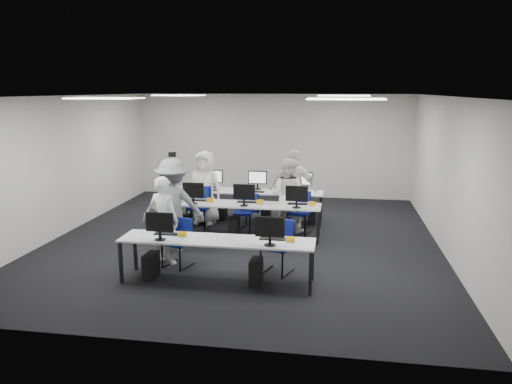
% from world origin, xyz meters
% --- Properties ---
extents(room, '(9.00, 9.02, 3.00)m').
position_xyz_m(room, '(0.00, 0.00, 1.50)').
color(room, black).
rests_on(room, ground).
extents(ceiling_panels, '(5.20, 4.60, 0.02)m').
position_xyz_m(ceiling_panels, '(0.00, 0.00, 2.98)').
color(ceiling_panels, white).
rests_on(ceiling_panels, room).
extents(desk_front, '(3.20, 0.70, 0.73)m').
position_xyz_m(desk_front, '(0.00, -2.40, 0.68)').
color(desk_front, '#B6B8BB').
rests_on(desk_front, ground).
extents(desk_mid, '(3.20, 0.70, 0.73)m').
position_xyz_m(desk_mid, '(0.00, 0.20, 0.68)').
color(desk_mid, '#B6B8BB').
rests_on(desk_mid, ground).
extents(desk_back, '(3.20, 0.70, 0.73)m').
position_xyz_m(desk_back, '(0.00, 1.60, 0.68)').
color(desk_back, '#B6B8BB').
rests_on(desk_back, ground).
extents(equipment_front, '(2.51, 0.41, 1.19)m').
position_xyz_m(equipment_front, '(-0.19, -2.42, 0.36)').
color(equipment_front, '#0B4A96').
rests_on(equipment_front, desk_front).
extents(equipment_mid, '(2.91, 0.41, 1.19)m').
position_xyz_m(equipment_mid, '(-0.19, 0.18, 0.36)').
color(equipment_mid, white).
rests_on(equipment_mid, desk_mid).
extents(equipment_back, '(2.91, 0.41, 1.19)m').
position_xyz_m(equipment_back, '(0.19, 1.62, 0.36)').
color(equipment_back, white).
rests_on(equipment_back, desk_back).
extents(chair_0, '(0.54, 0.56, 0.86)m').
position_xyz_m(chair_0, '(-0.87, -1.78, 0.27)').
color(chair_0, navy).
rests_on(chair_0, ground).
extents(chair_1, '(0.59, 0.61, 0.92)m').
position_xyz_m(chair_1, '(0.93, -1.82, 0.29)').
color(chair_1, navy).
rests_on(chair_1, ground).
extents(chair_2, '(0.50, 0.54, 0.95)m').
position_xyz_m(chair_2, '(-1.18, 0.72, 0.30)').
color(chair_2, navy).
rests_on(chair_2, ground).
extents(chair_3, '(0.42, 0.45, 0.81)m').
position_xyz_m(chair_3, '(-0.14, 0.65, 0.26)').
color(chair_3, navy).
rests_on(chair_3, ground).
extents(chair_4, '(0.53, 0.57, 0.92)m').
position_xyz_m(chair_4, '(1.10, 0.65, 0.29)').
color(chair_4, navy).
rests_on(chair_4, ground).
extents(chair_5, '(0.56, 0.59, 0.96)m').
position_xyz_m(chair_5, '(-1.23, 0.98, 0.30)').
color(chair_5, navy).
rests_on(chair_5, ground).
extents(chair_6, '(0.44, 0.47, 0.84)m').
position_xyz_m(chair_6, '(-0.00, 0.97, 0.27)').
color(chair_6, navy).
rests_on(chair_6, ground).
extents(chair_7, '(0.63, 0.65, 0.98)m').
position_xyz_m(chair_7, '(0.95, 1.14, 0.31)').
color(chair_7, navy).
rests_on(chair_7, ground).
extents(handbag, '(0.45, 0.38, 0.31)m').
position_xyz_m(handbag, '(-1.45, 0.37, 0.89)').
color(handbag, '#A28853').
rests_on(handbag, desk_mid).
extents(student_0, '(0.67, 0.53, 1.62)m').
position_xyz_m(student_0, '(-1.16, -1.67, 0.81)').
color(student_0, white).
rests_on(student_0, ground).
extents(student_1, '(0.95, 0.83, 1.66)m').
position_xyz_m(student_1, '(0.83, 0.79, 0.83)').
color(student_1, white).
rests_on(student_1, ground).
extents(student_2, '(0.94, 0.70, 1.73)m').
position_xyz_m(student_2, '(-1.14, 1.12, 0.87)').
color(student_2, white).
rests_on(student_2, ground).
extents(student_3, '(1.09, 0.51, 1.82)m').
position_xyz_m(student_3, '(0.93, 1.02, 0.91)').
color(student_3, white).
rests_on(student_3, ground).
extents(photographer, '(1.30, 0.92, 1.84)m').
position_xyz_m(photographer, '(-1.22, -0.98, 0.92)').
color(photographer, gray).
rests_on(photographer, ground).
extents(dslr_camera, '(0.18, 0.21, 0.10)m').
position_xyz_m(dslr_camera, '(-1.26, -0.80, 1.90)').
color(dslr_camera, black).
rests_on(dslr_camera, photographer).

